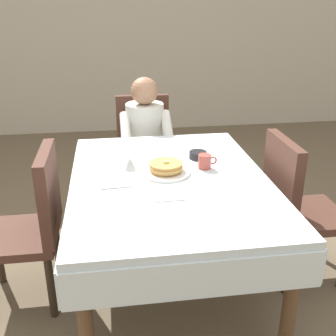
% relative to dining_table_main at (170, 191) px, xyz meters
% --- Properties ---
extents(ground_plane, '(14.00, 14.00, 0.00)m').
position_rel_dining_table_main_xyz_m(ground_plane, '(0.00, 0.00, -0.65)').
color(ground_plane, brown).
extents(back_wall, '(12.00, 0.16, 3.20)m').
position_rel_dining_table_main_xyz_m(back_wall, '(0.00, 3.40, 0.95)').
color(back_wall, beige).
rests_on(back_wall, ground).
extents(dining_table_main, '(1.12, 1.52, 0.74)m').
position_rel_dining_table_main_xyz_m(dining_table_main, '(0.00, 0.00, 0.00)').
color(dining_table_main, silver).
rests_on(dining_table_main, ground).
extents(chair_diner, '(0.44, 0.45, 0.93)m').
position_rel_dining_table_main_xyz_m(chair_diner, '(-0.04, 1.17, -0.12)').
color(chair_diner, '#4C2D23').
rests_on(chair_diner, ground).
extents(diner_person, '(0.40, 0.43, 1.12)m').
position_rel_dining_table_main_xyz_m(diner_person, '(-0.04, 1.01, 0.02)').
color(diner_person, silver).
rests_on(diner_person, ground).
extents(chair_left_side, '(0.45, 0.44, 0.93)m').
position_rel_dining_table_main_xyz_m(chair_left_side, '(-0.77, 0.00, -0.12)').
color(chair_left_side, '#4C2D23').
rests_on(chair_left_side, ground).
extents(chair_right_side, '(0.45, 0.44, 0.93)m').
position_rel_dining_table_main_xyz_m(chair_right_side, '(0.77, 0.00, -0.12)').
color(chair_right_side, '#4C2D23').
rests_on(chair_right_side, ground).
extents(plate_breakfast, '(0.28, 0.28, 0.02)m').
position_rel_dining_table_main_xyz_m(plate_breakfast, '(-0.01, 0.06, 0.10)').
color(plate_breakfast, white).
rests_on(plate_breakfast, dining_table_main).
extents(breakfast_stack, '(0.19, 0.20, 0.06)m').
position_rel_dining_table_main_xyz_m(breakfast_stack, '(-0.01, 0.06, 0.13)').
color(breakfast_stack, tan).
rests_on(breakfast_stack, plate_breakfast).
extents(cup_coffee, '(0.11, 0.08, 0.08)m').
position_rel_dining_table_main_xyz_m(cup_coffee, '(0.23, 0.10, 0.13)').
color(cup_coffee, '#B24C42').
rests_on(cup_coffee, dining_table_main).
extents(bowl_butter, '(0.11, 0.11, 0.04)m').
position_rel_dining_table_main_xyz_m(bowl_butter, '(0.22, 0.27, 0.11)').
color(bowl_butter, black).
rests_on(bowl_butter, dining_table_main).
extents(syrup_pitcher, '(0.08, 0.08, 0.07)m').
position_rel_dining_table_main_xyz_m(syrup_pitcher, '(-0.21, 0.14, 0.13)').
color(syrup_pitcher, silver).
rests_on(syrup_pitcher, dining_table_main).
extents(fork_left_of_plate, '(0.02, 0.18, 0.00)m').
position_rel_dining_table_main_xyz_m(fork_left_of_plate, '(-0.20, 0.04, 0.09)').
color(fork_left_of_plate, silver).
rests_on(fork_left_of_plate, dining_table_main).
extents(knife_right_of_plate, '(0.03, 0.20, 0.00)m').
position_rel_dining_table_main_xyz_m(knife_right_of_plate, '(0.18, 0.04, 0.09)').
color(knife_right_of_plate, silver).
rests_on(knife_right_of_plate, dining_table_main).
extents(spoon_near_edge, '(0.15, 0.02, 0.00)m').
position_rel_dining_table_main_xyz_m(spoon_near_edge, '(-0.04, -0.29, 0.09)').
color(spoon_near_edge, silver).
rests_on(spoon_near_edge, dining_table_main).
extents(napkin_folded, '(0.18, 0.13, 0.01)m').
position_rel_dining_table_main_xyz_m(napkin_folded, '(-0.30, -0.05, 0.09)').
color(napkin_folded, white).
rests_on(napkin_folded, dining_table_main).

